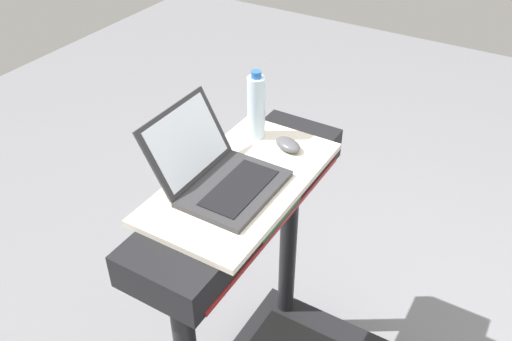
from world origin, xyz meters
TOP-DOWN VIEW (x-y plane):
  - desk_board at (0.00, 0.70)m, footprint 0.67×0.36m
  - laptop at (-0.06, 0.74)m, footprint 0.31×0.34m
  - computer_mouse at (0.22, 0.66)m, footprint 0.09×0.11m
  - water_bottle at (0.23, 0.79)m, footprint 0.06×0.06m

SIDE VIEW (x-z plane):
  - desk_board at x=0.00m, z-range 1.07..1.09m
  - computer_mouse at x=0.22m, z-range 1.09..1.12m
  - laptop at x=-0.06m, z-range 1.02..1.24m
  - water_bottle at x=0.23m, z-range 1.08..1.32m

